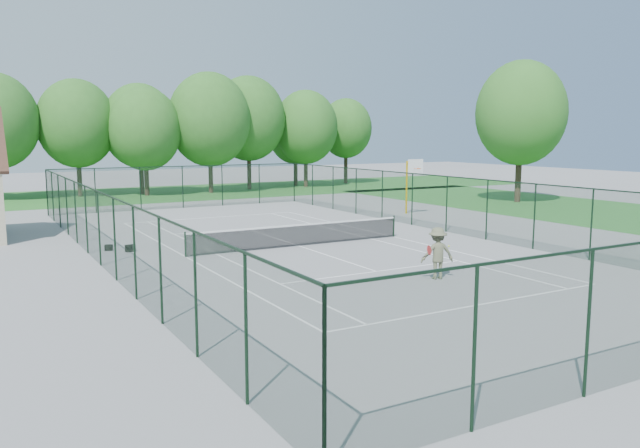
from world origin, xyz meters
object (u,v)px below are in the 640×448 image
at_px(basketball_goal, 411,176).
at_px(sports_bag_a, 109,248).
at_px(tennis_net, 299,234).
at_px(tennis_player, 437,253).

relative_size(basketball_goal, sports_bag_a, 10.59).
height_order(tennis_net, basketball_goal, basketball_goal).
height_order(basketball_goal, tennis_player, basketball_goal).
relative_size(tennis_net, basketball_goal, 3.04).
relative_size(tennis_net, sports_bag_a, 32.15).
height_order(sports_bag_a, tennis_player, tennis_player).
distance_m(basketball_goal, sports_bag_a, 20.55).
bearing_deg(basketball_goal, tennis_net, -149.91).
distance_m(basketball_goal, tennis_player, 18.88).
xyz_separation_m(basketball_goal, sports_bag_a, (-20.06, -3.74, -2.43)).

